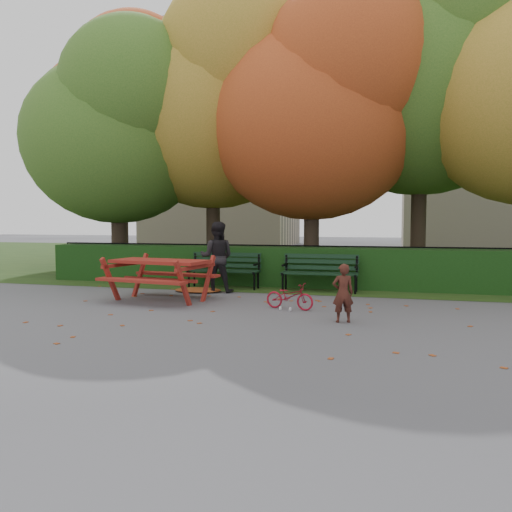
% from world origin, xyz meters
% --- Properties ---
extents(ground, '(90.00, 90.00, 0.00)m').
position_xyz_m(ground, '(0.00, 0.00, 0.00)').
color(ground, slate).
rests_on(ground, ground).
extents(grass_strip, '(90.00, 90.00, 0.00)m').
position_xyz_m(grass_strip, '(0.00, 14.00, 0.01)').
color(grass_strip, '#1C3712').
rests_on(grass_strip, ground).
extents(building_left, '(10.00, 7.00, 15.00)m').
position_xyz_m(building_left, '(-9.00, 26.00, 7.50)').
color(building_left, '#BDAC95').
rests_on(building_left, ground).
extents(building_right, '(9.00, 6.00, 12.00)m').
position_xyz_m(building_right, '(8.00, 28.00, 6.00)').
color(building_right, '#BDAC95').
rests_on(building_right, ground).
extents(hedge, '(13.00, 0.90, 1.00)m').
position_xyz_m(hedge, '(0.00, 4.50, 0.50)').
color(hedge, black).
rests_on(hedge, ground).
extents(iron_fence, '(14.00, 0.04, 1.02)m').
position_xyz_m(iron_fence, '(0.00, 5.30, 0.54)').
color(iron_fence, black).
rests_on(iron_fence, ground).
extents(tree_a, '(5.88, 5.60, 7.48)m').
position_xyz_m(tree_a, '(-5.19, 5.58, 4.52)').
color(tree_a, '#30201B').
rests_on(tree_a, ground).
extents(tree_b, '(6.72, 6.40, 8.79)m').
position_xyz_m(tree_b, '(-2.44, 6.75, 5.40)').
color(tree_b, '#30201B').
rests_on(tree_b, ground).
extents(tree_c, '(6.30, 6.00, 8.00)m').
position_xyz_m(tree_c, '(0.83, 5.96, 4.82)').
color(tree_c, '#30201B').
rests_on(tree_c, ground).
extents(tree_d, '(7.14, 6.80, 9.58)m').
position_xyz_m(tree_d, '(3.88, 7.23, 5.98)').
color(tree_d, '#30201B').
rests_on(tree_d, ground).
extents(tree_f, '(6.93, 6.60, 9.19)m').
position_xyz_m(tree_f, '(-7.13, 9.24, 5.69)').
color(tree_f, '#30201B').
rests_on(tree_f, ground).
extents(bench_left, '(1.80, 0.57, 0.88)m').
position_xyz_m(bench_left, '(-1.30, 3.70, 0.52)').
color(bench_left, black).
rests_on(bench_left, ground).
extents(bench_right, '(1.80, 0.57, 0.88)m').
position_xyz_m(bench_right, '(1.10, 3.70, 0.52)').
color(bench_right, black).
rests_on(bench_right, ground).
extents(picnic_table, '(2.23, 1.90, 0.98)m').
position_xyz_m(picnic_table, '(-1.96, 1.41, 0.67)').
color(picnic_table, maroon).
rests_on(picnic_table, ground).
extents(leaf_pile, '(1.34, 1.14, 0.08)m').
position_xyz_m(leaf_pile, '(-1.69, 2.88, 0.04)').
color(leaf_pile, maroon).
rests_on(leaf_pile, ground).
extents(leaf_scatter, '(9.00, 5.70, 0.01)m').
position_xyz_m(leaf_scatter, '(0.00, 0.30, 0.01)').
color(leaf_scatter, maroon).
rests_on(leaf_scatter, ground).
extents(child, '(0.41, 0.33, 0.98)m').
position_xyz_m(child, '(1.97, 0.13, 0.49)').
color(child, '#421C15').
rests_on(child, ground).
extents(adult, '(0.89, 0.74, 1.66)m').
position_xyz_m(adult, '(-1.22, 2.90, 0.83)').
color(adult, black).
rests_on(adult, ground).
extents(bicycle, '(1.01, 0.53, 0.50)m').
position_xyz_m(bicycle, '(0.88, 1.10, 0.25)').
color(bicycle, maroon).
rests_on(bicycle, ground).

